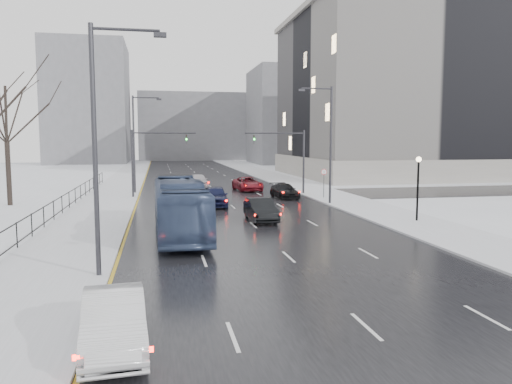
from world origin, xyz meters
TOP-DOWN VIEW (x-y plane):
  - road at (0.00, 60.00)m, footprint 16.00×150.00m
  - cross_road at (0.00, 48.00)m, footprint 130.00×10.00m
  - sidewalk_left at (-10.50, 60.00)m, footprint 5.00×150.00m
  - sidewalk_right at (10.50, 60.00)m, footprint 5.00×150.00m
  - park_strip at (-20.00, 60.00)m, footprint 14.00×150.00m
  - tree_park_e at (-18.20, 44.00)m, footprint 9.45×9.45m
  - iron_fence at (-13.00, 30.00)m, footprint 0.06×70.00m
  - streetlight_r_mid at (8.17, 40.00)m, footprint 2.95×0.25m
  - streetlight_l_near at (-8.17, 20.00)m, footprint 2.95×0.25m
  - streetlight_l_far at (-8.17, 52.00)m, footprint 2.95×0.25m
  - lamppost_r_mid at (11.00, 30.00)m, footprint 0.36×0.36m
  - mast_signal_right at (7.33, 48.00)m, footprint 6.10×0.33m
  - mast_signal_left at (-7.33, 48.00)m, footprint 6.10×0.33m
  - no_uturn_sign at (9.20, 44.00)m, footprint 0.60×0.06m
  - civic_building at (35.00, 72.00)m, footprint 41.00×31.00m
  - bldg_far_right at (28.00, 115.00)m, footprint 24.00×20.00m
  - bldg_far_left at (-22.00, 125.00)m, footprint 18.00×22.00m
  - bldg_far_center at (4.00, 140.00)m, footprint 30.00×18.00m
  - sedan_left_near at (-7.20, 12.83)m, footprint 1.96×4.68m
  - bus at (-4.80, 28.40)m, footprint 2.91×11.65m
  - sedan_center_near at (-1.39, 40.61)m, footprint 2.42×5.14m
  - sedan_right_near at (0.81, 32.53)m, footprint 1.68×4.68m
  - sedan_right_cross at (3.50, 52.72)m, footprint 2.92×5.55m
  - sedan_right_far at (5.75, 45.33)m, footprint 2.27×4.77m
  - sedan_center_far at (-1.49, 57.32)m, footprint 2.28×4.90m

SIDE VIEW (x-z plane):
  - tree_park_e at x=-18.20m, z-range -6.75..6.75m
  - road at x=0.00m, z-range 0.00..0.04m
  - cross_road at x=0.00m, z-range 0.00..0.04m
  - park_strip at x=-20.00m, z-range 0.00..0.12m
  - sidewalk_left at x=-10.50m, z-range 0.00..0.16m
  - sidewalk_right at x=10.50m, z-range 0.00..0.16m
  - sedan_right_far at x=5.75m, z-range 0.04..1.38m
  - sedan_right_cross at x=3.50m, z-range 0.04..1.53m
  - sedan_left_near at x=-7.20m, z-range 0.04..1.54m
  - sedan_right_near at x=0.81m, z-range 0.04..1.57m
  - sedan_center_far at x=-1.49m, z-range 0.04..1.66m
  - sedan_center_near at x=-1.39m, z-range 0.04..1.74m
  - iron_fence at x=-13.00m, z-range 0.26..1.56m
  - bus at x=-4.80m, z-range 0.04..3.27m
  - no_uturn_sign at x=9.20m, z-range 0.95..3.65m
  - lamppost_r_mid at x=11.00m, z-range 0.80..5.08m
  - mast_signal_right at x=7.33m, z-range 0.86..7.36m
  - mast_signal_left at x=-7.33m, z-range 0.86..7.36m
  - streetlight_r_mid at x=8.17m, z-range 0.62..10.62m
  - streetlight_l_near at x=-8.17m, z-range 0.62..10.62m
  - streetlight_l_far at x=-8.17m, z-range 0.62..10.62m
  - bldg_far_center at x=4.00m, z-range 0.00..18.00m
  - bldg_far_right at x=28.00m, z-range 0.00..22.00m
  - civic_building at x=35.00m, z-range -1.19..23.61m
  - bldg_far_left at x=-22.00m, z-range 0.00..28.00m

